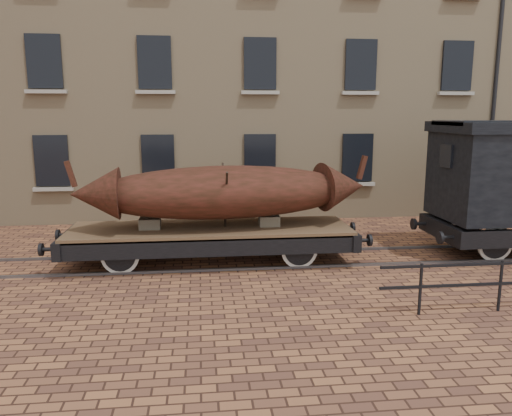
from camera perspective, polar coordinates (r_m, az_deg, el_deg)
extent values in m
plane|color=brown|center=(12.93, -1.37, -6.11)|extent=(90.00, 90.00, 0.00)
cube|color=#D1B385|center=(22.93, 4.14, 18.88)|extent=(40.00, 10.00, 14.00)
cube|color=black|center=(18.05, -22.30, 5.03)|extent=(1.10, 0.12, 1.70)
cube|color=#A39E91|center=(18.10, -22.13, 2.02)|extent=(1.30, 0.18, 0.12)
cube|color=black|center=(17.42, -11.11, 5.45)|extent=(1.10, 0.12, 1.70)
cube|color=#A39E91|center=(17.47, -11.02, 2.33)|extent=(1.30, 0.18, 0.12)
cube|color=black|center=(17.48, 0.45, 5.67)|extent=(1.10, 0.12, 1.70)
cube|color=#A39E91|center=(17.53, 0.47, 2.56)|extent=(1.30, 0.18, 0.12)
cube|color=black|center=(18.23, 11.49, 5.66)|extent=(1.10, 0.12, 1.70)
cube|color=#A39E91|center=(18.28, 11.44, 2.68)|extent=(1.30, 0.18, 0.12)
cube|color=black|center=(19.58, 21.34, 5.48)|extent=(1.10, 0.12, 1.70)
cube|color=#A39E91|center=(19.63, 21.23, 2.71)|extent=(1.30, 0.18, 0.12)
cube|color=black|center=(18.05, -23.04, 15.17)|extent=(1.10, 0.12, 1.70)
cube|color=#A39E91|center=(17.93, -22.87, 12.17)|extent=(1.30, 0.18, 0.12)
cube|color=black|center=(17.43, -11.51, 15.98)|extent=(1.10, 0.12, 1.70)
cube|color=#A39E91|center=(17.30, -11.40, 12.87)|extent=(1.30, 0.18, 0.12)
cube|color=black|center=(17.49, 0.47, 16.17)|extent=(1.10, 0.12, 1.70)
cube|color=#A39E91|center=(17.37, 0.48, 13.07)|extent=(1.30, 0.18, 0.12)
cube|color=black|center=(18.24, 11.88, 15.73)|extent=(1.10, 0.12, 1.70)
cube|color=#A39E91|center=(18.12, 11.83, 12.75)|extent=(1.30, 0.18, 0.12)
cube|color=black|center=(19.59, 22.00, 14.83)|extent=(1.10, 0.12, 1.70)
cube|color=#A39E91|center=(19.48, 21.88, 12.06)|extent=(1.30, 0.18, 0.12)
cylinder|color=black|center=(20.51, 26.24, 18.82)|extent=(0.14, 0.14, 14.00)
cube|color=#59595E|center=(12.24, -1.07, -6.95)|extent=(30.00, 0.08, 0.06)
cube|color=#59595E|center=(13.61, -1.64, -5.12)|extent=(30.00, 0.08, 0.06)
cylinder|color=black|center=(9.99, 18.27, -8.81)|extent=(0.06, 0.06, 1.00)
cylinder|color=black|center=(10.75, 26.13, -8.01)|extent=(0.06, 0.06, 1.00)
cube|color=brown|center=(12.66, -5.23, -2.41)|extent=(7.01, 2.06, 0.11)
cube|color=black|center=(11.79, -5.11, -4.52)|extent=(7.01, 0.15, 0.42)
cube|color=black|center=(13.64, -5.30, -2.42)|extent=(7.01, 0.15, 0.42)
cube|color=black|center=(13.13, -20.72, -3.60)|extent=(0.21, 2.15, 0.42)
cylinder|color=black|center=(12.55, -22.65, -4.39)|extent=(0.33, 0.09, 0.09)
cylinder|color=black|center=(12.59, -23.35, -4.39)|extent=(0.07, 0.30, 0.30)
cylinder|color=black|center=(13.86, -21.07, -2.90)|extent=(0.33, 0.09, 0.09)
cylinder|color=black|center=(13.90, -21.70, -2.90)|extent=(0.07, 0.30, 0.30)
cube|color=black|center=(13.25, 10.14, -2.94)|extent=(0.21, 2.15, 0.42)
cylinder|color=black|center=(12.68, 12.17, -3.64)|extent=(0.33, 0.09, 0.09)
cylinder|color=black|center=(12.73, 12.85, -3.61)|extent=(0.07, 0.30, 0.30)
cylinder|color=black|center=(13.97, 10.36, -2.23)|extent=(0.33, 0.09, 0.09)
cylinder|color=black|center=(14.02, 10.99, -2.21)|extent=(0.07, 0.30, 0.30)
cylinder|color=black|center=(12.91, -14.81, -4.44)|extent=(0.09, 1.78, 0.09)
cylinder|color=silver|center=(12.22, -15.29, -5.32)|extent=(0.90, 0.07, 0.90)
cylinder|color=black|center=(12.22, -15.29, -5.32)|extent=(0.74, 0.09, 0.74)
cube|color=black|center=(12.06, -15.42, -4.44)|extent=(0.84, 0.07, 0.09)
cylinder|color=silver|center=(13.60, -14.38, -3.65)|extent=(0.90, 0.07, 0.90)
cylinder|color=black|center=(13.60, -14.38, -3.65)|extent=(0.74, 0.09, 0.74)
cube|color=black|center=(13.65, -14.36, -2.62)|extent=(0.84, 0.07, 0.09)
cylinder|color=black|center=(12.98, 4.35, -4.02)|extent=(0.09, 1.78, 0.09)
cylinder|color=silver|center=(12.30, 4.98, -4.87)|extent=(0.90, 0.07, 0.90)
cylinder|color=black|center=(12.30, 4.98, -4.87)|extent=(0.74, 0.09, 0.74)
cube|color=black|center=(12.14, 5.10, -3.99)|extent=(0.84, 0.07, 0.09)
cylinder|color=silver|center=(13.67, 3.79, -3.26)|extent=(0.90, 0.07, 0.90)
cylinder|color=black|center=(13.67, 3.79, -3.26)|extent=(0.74, 0.09, 0.74)
cube|color=black|center=(13.72, 3.72, -2.23)|extent=(0.84, 0.07, 0.09)
cube|color=black|center=(12.75, -5.20, -4.00)|extent=(3.74, 0.06, 0.06)
cube|color=gray|center=(12.68, -12.02, -1.72)|extent=(0.51, 0.47, 0.26)
cube|color=gray|center=(12.73, 1.50, -1.43)|extent=(0.51, 0.47, 0.26)
ellipsoid|color=#502018|center=(12.49, -3.57, 1.82)|extent=(6.74, 2.62, 1.32)
cone|color=#502018|center=(12.45, -17.95, 1.55)|extent=(1.24, 1.34, 1.25)
cube|color=#502018|center=(12.46, -20.42, 3.67)|extent=(0.27, 0.16, 0.63)
cone|color=#502018|center=(13.27, 9.91, 2.46)|extent=(1.24, 1.34, 1.25)
cube|color=#502018|center=(13.41, 12.02, 4.57)|extent=(0.27, 0.16, 0.63)
cylinder|color=black|center=(11.99, -3.43, 0.82)|extent=(0.06, 1.12, 1.54)
cylinder|color=black|center=(13.04, -3.68, 1.62)|extent=(0.06, 1.12, 1.54)
cube|color=black|center=(14.22, 20.49, -2.37)|extent=(0.22, 2.37, 0.44)
cylinder|color=black|center=(13.33, 20.30, -3.20)|extent=(0.08, 0.32, 0.32)
cylinder|color=black|center=(14.72, 17.57, -1.75)|extent=(0.08, 0.32, 0.32)
cylinder|color=black|center=(14.78, 24.21, -3.02)|extent=(0.10, 1.88, 0.10)
cylinder|color=silver|center=(14.19, 25.67, -3.69)|extent=(0.95, 0.07, 0.95)
cylinder|color=black|center=(14.19, 25.67, -3.69)|extent=(0.78, 0.10, 0.78)
cylinder|color=silver|center=(15.39, 22.86, -2.40)|extent=(0.95, 0.07, 0.95)
cylinder|color=black|center=(15.39, 22.86, -2.40)|extent=(0.78, 0.10, 0.78)
cube|color=black|center=(13.91, 20.95, 5.58)|extent=(0.08, 0.59, 0.59)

